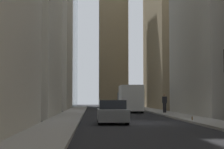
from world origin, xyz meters
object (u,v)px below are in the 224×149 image
(discarded_bottle, at_px, (192,118))
(hatchback_grey, at_px, (112,112))
(pedestrian, at_px, (165,102))
(delivery_truck, at_px, (130,99))

(discarded_bottle, bearing_deg, hatchback_grey, 97.95)
(discarded_bottle, bearing_deg, pedestrian, -2.83)
(delivery_truck, height_order, hatchback_grey, delivery_truck)
(pedestrian, bearing_deg, hatchback_grey, 157.62)
(delivery_truck, distance_m, hatchback_grey, 18.33)
(hatchback_grey, distance_m, discarded_bottle, 5.15)
(hatchback_grey, bearing_deg, pedestrian, -22.38)
(hatchback_grey, bearing_deg, delivery_truck, -8.79)
(delivery_truck, distance_m, discarded_bottle, 17.58)
(delivery_truck, height_order, pedestrian, delivery_truck)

